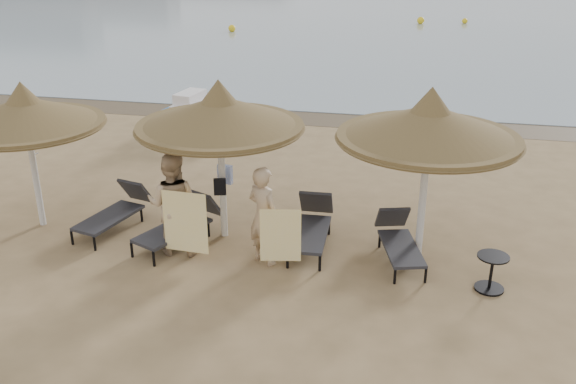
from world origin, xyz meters
name	(u,v)px	position (x,y,z in m)	size (l,w,h in m)	color
ground	(238,273)	(0.00, 0.00, 0.00)	(160.00, 160.00, 0.00)	#997C53
wet_sand_strip	(322,119)	(0.00, 9.40, 0.00)	(200.00, 1.60, 0.01)	brown
palapa_left	(25,113)	(-4.30, 1.07, 2.29)	(2.90, 2.90, 2.88)	silver
palapa_center	(219,114)	(-0.63, 1.34, 2.41)	(3.05, 3.05, 3.03)	silver
palapa_right	(429,124)	(3.01, 1.28, 2.46)	(3.12, 3.12, 3.09)	silver
lounger_far_left	(117,210)	(-2.79, 1.28, 0.36)	(1.03, 1.90, 0.81)	black
lounger_near_left	(182,222)	(-1.33, 0.98, 0.38)	(1.33, 1.95, 0.84)	black
lounger_near_right	(312,225)	(1.05, 1.37, 0.38)	(0.68, 1.89, 0.84)	black
lounger_far_right	(399,239)	(2.65, 1.16, 0.34)	(1.00, 1.80, 0.77)	black
side_table	(491,274)	(4.17, 0.34, 0.29)	(0.51, 0.51, 0.62)	black
person_left	(172,196)	(-1.31, 0.54, 1.09)	(1.01, 0.65, 2.19)	tan
person_right	(263,208)	(0.35, 0.50, 1.04)	(0.95, 0.62, 2.07)	tan
towel_left	(185,222)	(-0.96, 0.19, 0.78)	(0.81, 0.07, 1.13)	yellow
towel_right	(281,236)	(0.70, 0.25, 0.67)	(0.69, 0.15, 0.97)	yellow
bag_patterned	(225,174)	(-0.63, 1.52, 1.19)	(0.30, 0.16, 0.36)	white
bag_dark	(220,187)	(-0.63, 1.18, 1.07)	(0.23, 0.13, 0.32)	black
pedal_boat	(204,118)	(-3.08, 7.43, 0.42)	(2.63, 1.86, 1.12)	#175294
buoy_left	(232,28)	(-7.20, 24.41, 0.19)	(0.38, 0.38, 0.38)	yellow
buoy_mid	(421,20)	(2.64, 29.30, 0.21)	(0.41, 0.41, 0.41)	yellow
buoy_extra	(465,21)	(5.14, 29.95, 0.16)	(0.32, 0.32, 0.32)	yellow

